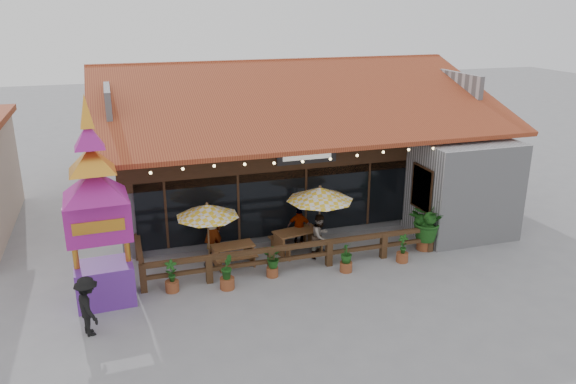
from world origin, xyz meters
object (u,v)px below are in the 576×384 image
object	(u,v)px
umbrella_right	(320,194)
picnic_table_right	(297,237)
tropical_plant	(426,221)
pedestrian	(88,306)
thai_sign_tower	(95,190)
picnic_table_left	(233,251)
umbrella_left	(207,211)

from	to	relation	value
umbrella_right	picnic_table_right	world-z (taller)	umbrella_right
tropical_plant	pedestrian	world-z (taller)	tropical_plant
umbrella_right	picnic_table_right	xyz separation A→B (m)	(-0.71, 0.35, -1.63)
thai_sign_tower	pedestrian	size ratio (longest dim) A/B	3.98
picnic_table_left	tropical_plant	distance (m)	6.79
umbrella_left	picnic_table_right	bearing A→B (deg)	4.13
umbrella_right	tropical_plant	xyz separation A→B (m)	(3.63, -0.91, -1.06)
pedestrian	umbrella_left	bearing A→B (deg)	-67.66
umbrella_right	picnic_table_left	distance (m)	3.50
pedestrian	tropical_plant	bearing A→B (deg)	-97.23
thai_sign_tower	pedestrian	distance (m)	3.13
picnic_table_right	tropical_plant	distance (m)	4.56
umbrella_right	thai_sign_tower	world-z (taller)	thai_sign_tower
umbrella_left	thai_sign_tower	distance (m)	3.92
thai_sign_tower	umbrella_right	bearing A→B (deg)	10.99
umbrella_right	thai_sign_tower	bearing A→B (deg)	-169.01
thai_sign_tower	pedestrian	world-z (taller)	thai_sign_tower
umbrella_left	picnic_table_right	xyz separation A→B (m)	(3.13, 0.23, -1.42)
umbrella_left	tropical_plant	xyz separation A→B (m)	(7.48, -1.03, -0.84)
picnic_table_left	tropical_plant	world-z (taller)	tropical_plant
umbrella_right	picnic_table_left	size ratio (longest dim) A/B	1.81
picnic_table_left	pedestrian	world-z (taller)	pedestrian
picnic_table_right	pedestrian	world-z (taller)	pedestrian
picnic_table_left	thai_sign_tower	size ratio (longest dim) A/B	0.23
umbrella_right	pedestrian	xyz separation A→B (m)	(-7.56, -3.02, -1.33)
tropical_plant	picnic_table_right	bearing A→B (deg)	163.82
picnic_table_right	pedestrian	bearing A→B (deg)	-153.80
pedestrian	thai_sign_tower	bearing A→B (deg)	-32.43
picnic_table_right	thai_sign_tower	size ratio (longest dim) A/B	0.28
picnic_table_right	pedestrian	size ratio (longest dim) A/B	1.11
pedestrian	picnic_table_right	bearing A→B (deg)	-81.69
umbrella_left	pedestrian	xyz separation A→B (m)	(-3.71, -3.14, -1.12)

